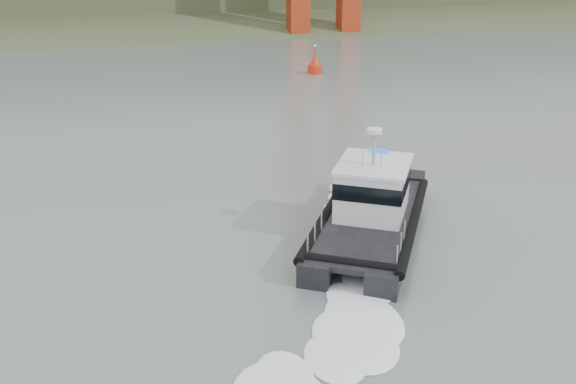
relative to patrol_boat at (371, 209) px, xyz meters
name	(u,v)px	position (x,y,z in m)	size (l,w,h in m)	color
ground	(360,308)	(-2.91, -6.40, -1.46)	(400.00, 400.00, 0.00)	#4F5E59
patrol_boat	(371,209)	(0.00, 0.00, 0.00)	(9.89, 12.55, 5.83)	black
nav_buoy	(315,65)	(9.28, 40.51, -0.58)	(1.60, 1.60, 3.34)	red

